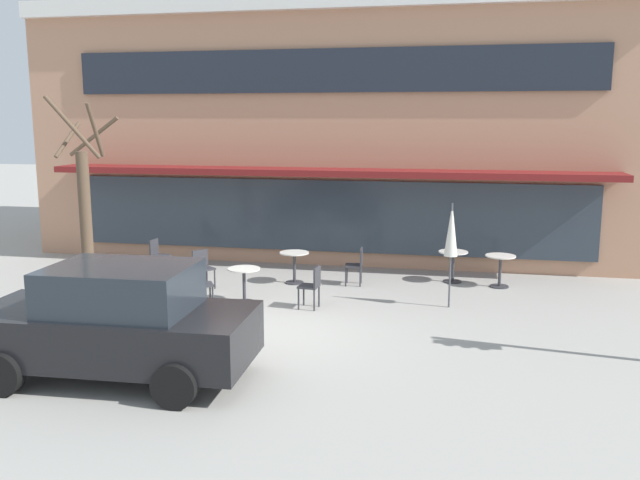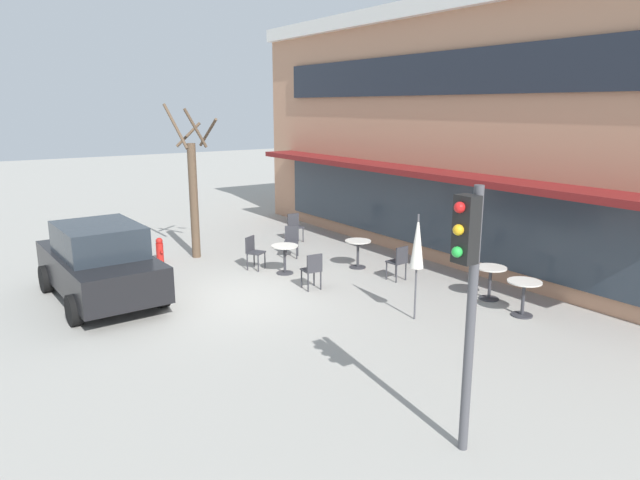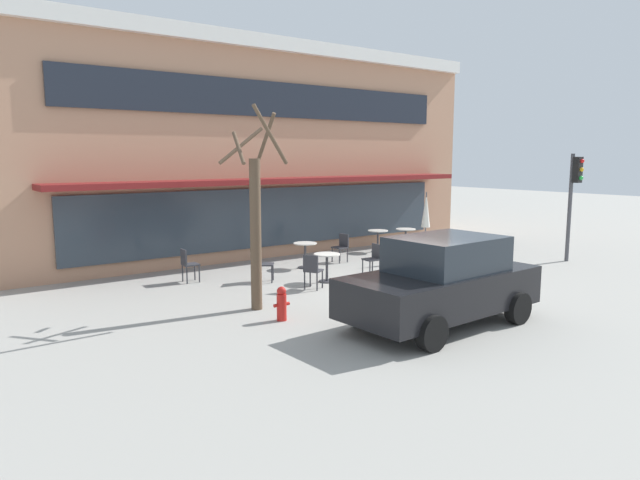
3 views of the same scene
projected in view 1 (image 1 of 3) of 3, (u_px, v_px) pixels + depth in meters
The scene contains 15 objects.
ground_plane at pixel (264, 334), 12.47m from camera, with size 80.00×80.00×0.00m, color #9E9B93.
building_facade at pixel (351, 130), 21.44m from camera, with size 17.14×9.10×7.09m.
cafe_table_near_wall at pixel (500, 266), 15.81m from camera, with size 0.70×0.70×0.76m.
cafe_table_streetside at pixel (294, 262), 16.19m from camera, with size 0.70×0.70×0.76m.
cafe_table_by_tree at pixel (453, 261), 16.29m from camera, with size 0.70×0.70×0.76m.
cafe_table_mid_patio at pixel (244, 279), 14.47m from camera, with size 0.70×0.70×0.76m.
patio_umbrella_green_folded at pixel (451, 231), 13.92m from camera, with size 0.28×0.28×2.20m.
cafe_chair_0 at pixel (357, 263), 16.01m from camera, with size 0.43×0.43×0.89m.
cafe_chair_1 at pixel (158, 254), 17.14m from camera, with size 0.43×0.43×0.89m.
cafe_chair_2 at pixel (199, 282), 14.17m from camera, with size 0.55×0.55×0.89m.
cafe_chair_3 at pixel (312, 284), 14.03m from camera, with size 0.43×0.43×0.89m.
cafe_chair_4 at pixel (202, 266), 15.73m from camera, with size 0.56×0.56×0.89m.
parked_sedan at pixel (116, 322), 10.21m from camera, with size 4.26×2.14×1.76m.
street_tree at pixel (86, 219), 13.58m from camera, with size 1.20×1.22×4.35m.
fire_hydrant at pixel (59, 308), 12.84m from camera, with size 0.36×0.20×0.71m.
Camera 1 is at (3.43, -11.51, 3.93)m, focal length 38.00 mm.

